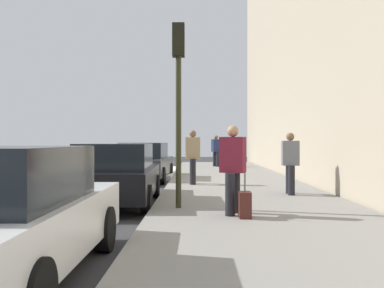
{
  "coord_description": "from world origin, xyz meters",
  "views": [
    {
      "loc": [
        -15.85,
        -1.99,
        1.57
      ],
      "look_at": [
        1.63,
        -1.78,
        1.46
      ],
      "focal_mm": 40.9,
      "sensor_mm": 36.0,
      "label": 1
    }
  ],
  "objects_px": {
    "parked_car_black": "(117,174)",
    "rolling_suitcase": "(245,205)",
    "parked_car_white": "(1,215)",
    "pedestrian_grey_coat": "(290,162)",
    "pedestrian_tan_coat": "(193,155)",
    "traffic_light_pole": "(179,82)",
    "pedestrian_burgundy_coat": "(233,167)",
    "parked_car_charcoal": "(145,162)",
    "pedestrian_navy_coat": "(216,150)"
  },
  "relations": [
    {
      "from": "parked_car_black",
      "to": "rolling_suitcase",
      "type": "distance_m",
      "value": 3.85
    },
    {
      "from": "parked_car_white",
      "to": "pedestrian_grey_coat",
      "type": "relative_size",
      "value": 2.66
    },
    {
      "from": "parked_car_white",
      "to": "pedestrian_tan_coat",
      "type": "height_order",
      "value": "pedestrian_tan_coat"
    },
    {
      "from": "pedestrian_tan_coat",
      "to": "traffic_light_pole",
      "type": "xyz_separation_m",
      "value": [
        -5.17,
        0.25,
        1.73
      ]
    },
    {
      "from": "pedestrian_burgundy_coat",
      "to": "traffic_light_pole",
      "type": "distance_m",
      "value": 2.23
    },
    {
      "from": "pedestrian_grey_coat",
      "to": "pedestrian_burgundy_coat",
      "type": "relative_size",
      "value": 0.95
    },
    {
      "from": "parked_car_charcoal",
      "to": "rolling_suitcase",
      "type": "distance_m",
      "value": 9.59
    },
    {
      "from": "parked_car_white",
      "to": "pedestrian_navy_coat",
      "type": "height_order",
      "value": "pedestrian_navy_coat"
    },
    {
      "from": "pedestrian_burgundy_coat",
      "to": "parked_car_black",
      "type": "bearing_deg",
      "value": 50.87
    },
    {
      "from": "pedestrian_tan_coat",
      "to": "rolling_suitcase",
      "type": "relative_size",
      "value": 2.12
    },
    {
      "from": "parked_car_black",
      "to": "parked_car_white",
      "type": "bearing_deg",
      "value": 178.12
    },
    {
      "from": "parked_car_charcoal",
      "to": "traffic_light_pole",
      "type": "bearing_deg",
      "value": -168.06
    },
    {
      "from": "traffic_light_pole",
      "to": "pedestrian_burgundy_coat",
      "type": "bearing_deg",
      "value": -127.45
    },
    {
      "from": "pedestrian_grey_coat",
      "to": "rolling_suitcase",
      "type": "bearing_deg",
      "value": 155.96
    },
    {
      "from": "pedestrian_burgundy_coat",
      "to": "pedestrian_navy_coat",
      "type": "bearing_deg",
      "value": -1.35
    },
    {
      "from": "pedestrian_grey_coat",
      "to": "rolling_suitcase",
      "type": "height_order",
      "value": "pedestrian_grey_coat"
    },
    {
      "from": "pedestrian_grey_coat",
      "to": "traffic_light_pole",
      "type": "bearing_deg",
      "value": 129.36
    },
    {
      "from": "traffic_light_pole",
      "to": "parked_car_white",
      "type": "bearing_deg",
      "value": 158.88
    },
    {
      "from": "pedestrian_navy_coat",
      "to": "rolling_suitcase",
      "type": "distance_m",
      "value": 16.51
    },
    {
      "from": "parked_car_charcoal",
      "to": "parked_car_white",
      "type": "bearing_deg",
      "value": 179.56
    },
    {
      "from": "pedestrian_burgundy_coat",
      "to": "parked_car_white",
      "type": "bearing_deg",
      "value": 142.56
    },
    {
      "from": "traffic_light_pole",
      "to": "rolling_suitcase",
      "type": "relative_size",
      "value": 4.65
    },
    {
      "from": "pedestrian_navy_coat",
      "to": "rolling_suitcase",
      "type": "relative_size",
      "value": 2.09
    },
    {
      "from": "parked_car_white",
      "to": "pedestrian_navy_coat",
      "type": "bearing_deg",
      "value": -9.27
    },
    {
      "from": "pedestrian_navy_coat",
      "to": "pedestrian_grey_coat",
      "type": "distance_m",
      "value": 12.97
    },
    {
      "from": "parked_car_black",
      "to": "traffic_light_pole",
      "type": "bearing_deg",
      "value": -130.25
    },
    {
      "from": "parked_car_black",
      "to": "pedestrian_burgundy_coat",
      "type": "xyz_separation_m",
      "value": [
        -2.16,
        -2.66,
        0.31
      ]
    },
    {
      "from": "pedestrian_burgundy_coat",
      "to": "rolling_suitcase",
      "type": "distance_m",
      "value": 0.81
    },
    {
      "from": "pedestrian_grey_coat",
      "to": "parked_car_charcoal",
      "type": "bearing_deg",
      "value": 39.56
    },
    {
      "from": "pedestrian_grey_coat",
      "to": "pedestrian_tan_coat",
      "type": "bearing_deg",
      "value": 43.31
    },
    {
      "from": "parked_car_white",
      "to": "pedestrian_tan_coat",
      "type": "relative_size",
      "value": 2.46
    },
    {
      "from": "parked_car_black",
      "to": "pedestrian_tan_coat",
      "type": "xyz_separation_m",
      "value": [
        3.84,
        -1.82,
        0.34
      ]
    },
    {
      "from": "parked_car_white",
      "to": "pedestrian_grey_coat",
      "type": "height_order",
      "value": "pedestrian_grey_coat"
    },
    {
      "from": "pedestrian_tan_coat",
      "to": "pedestrian_navy_coat",
      "type": "bearing_deg",
      "value": -6.88
    },
    {
      "from": "parked_car_charcoal",
      "to": "pedestrian_grey_coat",
      "type": "height_order",
      "value": "pedestrian_grey_coat"
    },
    {
      "from": "parked_car_white",
      "to": "pedestrian_burgundy_coat",
      "type": "height_order",
      "value": "pedestrian_burgundy_coat"
    },
    {
      "from": "parked_car_white",
      "to": "rolling_suitcase",
      "type": "height_order",
      "value": "parked_car_white"
    },
    {
      "from": "traffic_light_pole",
      "to": "pedestrian_grey_coat",
      "type": "bearing_deg",
      "value": -50.64
    },
    {
      "from": "parked_car_charcoal",
      "to": "pedestrian_tan_coat",
      "type": "height_order",
      "value": "pedestrian_tan_coat"
    },
    {
      "from": "pedestrian_grey_coat",
      "to": "pedestrian_tan_coat",
      "type": "height_order",
      "value": "pedestrian_tan_coat"
    },
    {
      "from": "pedestrian_tan_coat",
      "to": "pedestrian_burgundy_coat",
      "type": "bearing_deg",
      "value": -172.05
    },
    {
      "from": "parked_car_white",
      "to": "parked_car_charcoal",
      "type": "height_order",
      "value": "same"
    },
    {
      "from": "parked_car_black",
      "to": "pedestrian_tan_coat",
      "type": "bearing_deg",
      "value": -25.4
    },
    {
      "from": "pedestrian_grey_coat",
      "to": "rolling_suitcase",
      "type": "distance_m",
      "value": 4.0
    },
    {
      "from": "parked_car_white",
      "to": "parked_car_black",
      "type": "distance_m",
      "value": 5.9
    },
    {
      "from": "parked_car_white",
      "to": "pedestrian_navy_coat",
      "type": "xyz_separation_m",
      "value": [
        19.83,
        -3.24,
        0.33
      ]
    },
    {
      "from": "pedestrian_tan_coat",
      "to": "traffic_light_pole",
      "type": "height_order",
      "value": "traffic_light_pole"
    },
    {
      "from": "parked_car_white",
      "to": "pedestrian_navy_coat",
      "type": "distance_m",
      "value": 20.1
    },
    {
      "from": "parked_car_black",
      "to": "parked_car_charcoal",
      "type": "bearing_deg",
      "value": 0.87
    },
    {
      "from": "pedestrian_burgundy_coat",
      "to": "rolling_suitcase",
      "type": "xyz_separation_m",
      "value": [
        -0.4,
        -0.19,
        -0.68
      ]
    }
  ]
}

